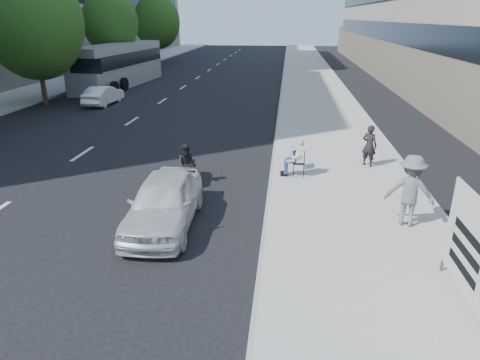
# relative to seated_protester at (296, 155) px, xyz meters

# --- Properties ---
(ground) EXTENTS (160.00, 160.00, 0.00)m
(ground) POSITION_rel_seated_protester_xyz_m (-2.29, -5.97, -0.87)
(ground) COLOR black
(ground) RESTS_ON ground
(near_sidewalk) EXTENTS (5.00, 120.00, 0.15)m
(near_sidewalk) POSITION_rel_seated_protester_xyz_m (1.71, 14.03, -0.80)
(near_sidewalk) COLOR gray
(near_sidewalk) RESTS_ON ground
(far_sidewalk) EXTENTS (4.50, 120.00, 0.15)m
(far_sidewalk) POSITION_rel_seated_protester_xyz_m (-19.04, 14.03, -0.80)
(far_sidewalk) COLOR gray
(far_sidewalk) RESTS_ON ground
(tree_far_c) EXTENTS (6.00, 6.00, 8.47)m
(tree_far_c) POSITION_rel_seated_protester_xyz_m (-15.99, 12.03, 4.15)
(tree_far_c) COLOR #382616
(tree_far_c) RESTS_ON ground
(tree_far_d) EXTENTS (4.80, 4.80, 7.65)m
(tree_far_d) POSITION_rel_seated_protester_xyz_m (-15.99, 24.03, 4.01)
(tree_far_d) COLOR #382616
(tree_far_d) RESTS_ON ground
(tree_far_e) EXTENTS (5.40, 5.40, 7.89)m
(tree_far_e) POSITION_rel_seated_protester_xyz_m (-15.99, 38.03, 3.91)
(tree_far_e) COLOR #382616
(tree_far_e) RESTS_ON ground
(seated_protester) EXTENTS (0.83, 1.12, 1.31)m
(seated_protester) POSITION_rel_seated_protester_xyz_m (0.00, 0.00, 0.00)
(seated_protester) COLOR #121F4E
(seated_protester) RESTS_ON near_sidewalk
(jogger) EXTENTS (1.39, 1.02, 1.93)m
(jogger) POSITION_rel_seated_protester_xyz_m (2.90, -3.49, 0.24)
(jogger) COLOR slate
(jogger) RESTS_ON near_sidewalk
(pedestrian_woman) EXTENTS (0.67, 0.63, 1.54)m
(pedestrian_woman) POSITION_rel_seated_protester_xyz_m (2.69, 1.34, 0.05)
(pedestrian_woman) COLOR black
(pedestrian_woman) RESTS_ON near_sidewalk
(protest_banner) EXTENTS (0.08, 3.06, 2.20)m
(protest_banner) POSITION_rel_seated_protester_xyz_m (3.10, -7.24, 0.53)
(protest_banner) COLOR #4C4C4C
(protest_banner) RESTS_ON near_sidewalk
(white_sedan_near) EXTENTS (1.81, 4.18, 1.40)m
(white_sedan_near) POSITION_rel_seated_protester_xyz_m (-3.57, -3.97, -0.17)
(white_sedan_near) COLOR silver
(white_sedan_near) RESTS_ON ground
(white_sedan_mid) EXTENTS (1.45, 3.70, 1.20)m
(white_sedan_mid) POSITION_rel_seated_protester_xyz_m (-12.21, 12.42, -0.27)
(white_sedan_mid) COLOR white
(white_sedan_mid) RESTS_ON ground
(motorcycle) EXTENTS (0.74, 2.05, 1.42)m
(motorcycle) POSITION_rel_seated_protester_xyz_m (-3.62, -0.91, -0.24)
(motorcycle) COLOR black
(motorcycle) RESTS_ON ground
(bus) EXTENTS (3.56, 12.23, 3.30)m
(bus) POSITION_rel_seated_protester_xyz_m (-14.09, 20.38, 0.76)
(bus) COLOR gray
(bus) RESTS_ON ground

